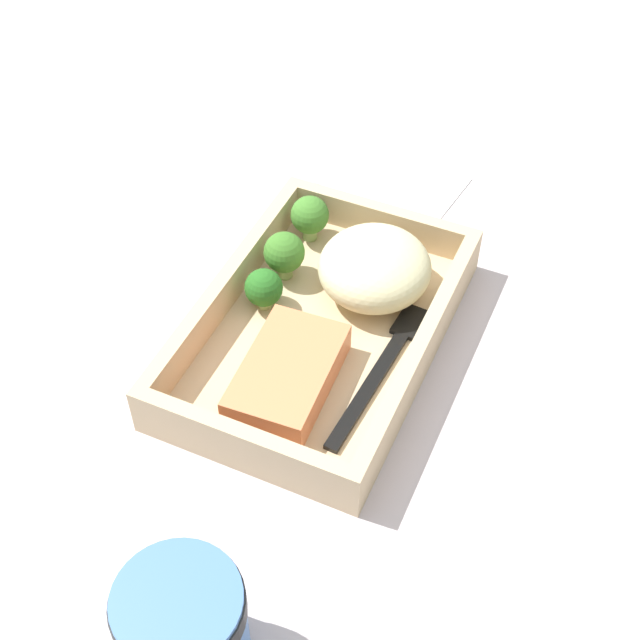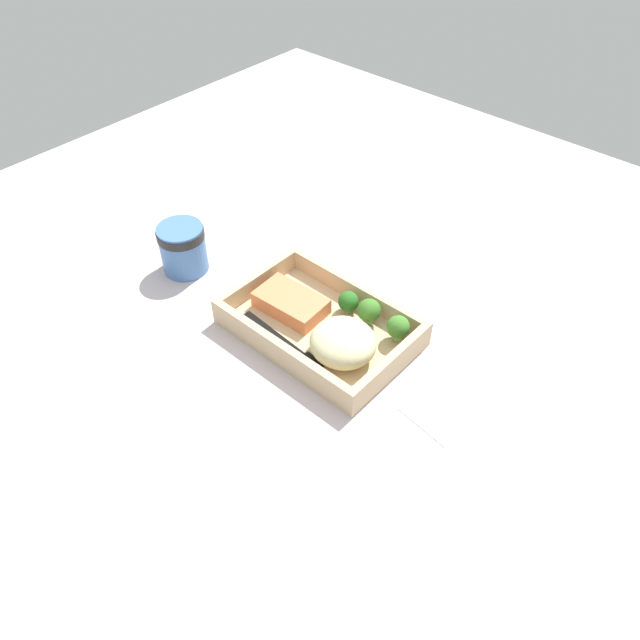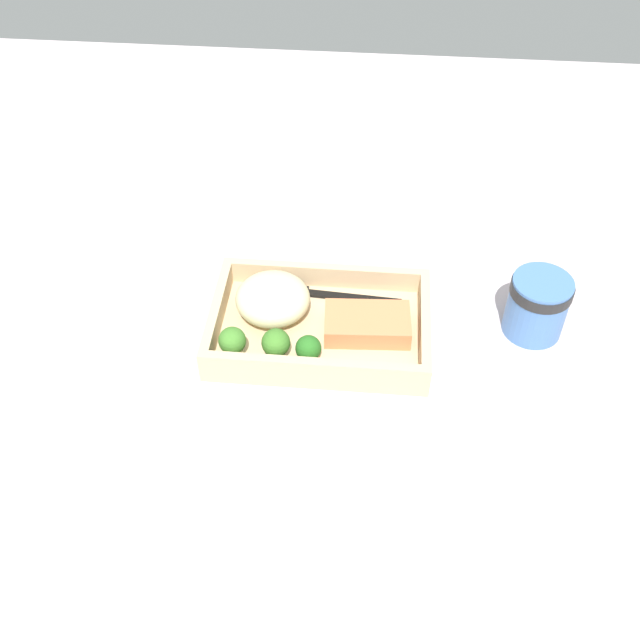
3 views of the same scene
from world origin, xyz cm
name	(u,v)px [view 3 (image 3 of 3)]	position (x,y,z in cm)	size (l,w,h in cm)	color
ground_plane	(320,340)	(0.00, 0.00, -1.00)	(160.00, 160.00, 2.00)	#BFB0B4
takeout_tray	(320,332)	(0.00, 0.00, 0.60)	(27.35, 18.04, 1.20)	tan
tray_rim	(320,320)	(0.00, 0.00, 2.78)	(27.35, 18.04, 3.16)	tan
salmon_fillet	(367,327)	(-5.93, 0.44, 2.50)	(10.66, 6.40, 2.61)	#E37C4E
mashed_potatoes	(273,299)	(6.20, -2.13, 3.84)	(9.51, 9.31, 5.27)	beige
broccoli_floret_1	(276,343)	(4.82, 5.44, 3.74)	(3.48, 3.48, 4.40)	#789753
broccoli_floret_2	(308,348)	(0.91, 5.43, 3.19)	(3.16, 3.16, 3.65)	#8AA762
broccoli_floret_3	(232,341)	(10.08, 5.51, 3.69)	(3.38, 3.38, 4.30)	#84A55F
fork	(333,296)	(-1.22, -5.96, 1.42)	(15.87, 2.69, 0.44)	black
paper_cup	(538,303)	(-26.93, -3.44, 4.60)	(7.67, 7.67, 8.25)	#4672AF
receipt_slip	(147,335)	(22.06, 2.08, 0.12)	(8.51, 12.87, 0.24)	white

